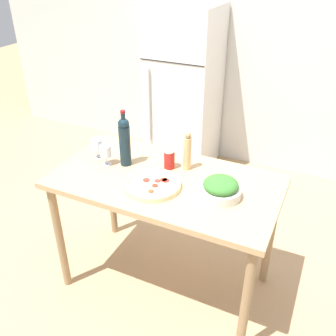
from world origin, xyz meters
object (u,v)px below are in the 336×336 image
object	(u,v)px
pepper_mill	(187,151)
refrigerator	(184,91)
salad_bowl	(220,188)
wine_glass_far	(97,145)
wine_bottle	(125,140)
wine_glass_near	(105,152)
homemade_pizza	(153,184)
salt_canister	(169,159)

from	to	relation	value
pepper_mill	refrigerator	bearing A→B (deg)	113.80
salad_bowl	refrigerator	bearing A→B (deg)	119.19
refrigerator	wine_glass_far	world-z (taller)	refrigerator
refrigerator	salad_bowl	size ratio (longest dim) A/B	7.10
refrigerator	wine_bottle	distance (m)	1.69
wine_bottle	wine_glass_near	xyz separation A→B (m)	(-0.12, -0.06, -0.08)
salad_bowl	pepper_mill	bearing A→B (deg)	144.83
pepper_mill	wine_glass_far	bearing A→B (deg)	-169.01
wine_glass_far	homemade_pizza	xyz separation A→B (m)	(0.51, -0.17, -0.07)
wine_bottle	salt_canister	size ratio (longest dim) A/B	2.86
wine_glass_far	salt_canister	world-z (taller)	wine_glass_far
wine_glass_far	wine_bottle	bearing A→B (deg)	0.92
wine_bottle	wine_glass_far	bearing A→B (deg)	-179.08
wine_glass_near	refrigerator	bearing A→B (deg)	95.61
pepper_mill	salad_bowl	xyz separation A→B (m)	(0.30, -0.21, -0.07)
wine_glass_near	salt_canister	size ratio (longest dim) A/B	1.03
pepper_mill	homemade_pizza	distance (m)	0.33
wine_glass_near	salt_canister	world-z (taller)	wine_glass_near
wine_bottle	salad_bowl	size ratio (longest dim) A/B	1.59
refrigerator	wine_bottle	world-z (taller)	refrigerator
wine_bottle	homemade_pizza	xyz separation A→B (m)	(0.29, -0.17, -0.16)
wine_glass_near	salt_canister	distance (m)	0.42
pepper_mill	wine_glass_near	bearing A→B (deg)	-160.79
wine_glass_near	homemade_pizza	size ratio (longest dim) A/B	0.40
pepper_mill	salad_bowl	distance (m)	0.37
wine_bottle	salt_canister	xyz separation A→B (m)	(0.28, 0.08, -0.11)
wine_glass_near	homemade_pizza	distance (m)	0.43
pepper_mill	salt_canister	xyz separation A→B (m)	(-0.11, -0.04, -0.06)
wine_glass_far	pepper_mill	bearing A→B (deg)	10.99
refrigerator	salt_canister	distance (m)	1.68
refrigerator	wine_glass_near	bearing A→B (deg)	-84.39
wine_bottle	salt_canister	bearing A→B (deg)	15.36
wine_bottle	salt_canister	world-z (taller)	wine_bottle
wine_glass_near	wine_glass_far	distance (m)	0.12
wine_bottle	salad_bowl	xyz separation A→B (m)	(0.69, -0.09, -0.12)
refrigerator	wine_glass_near	size ratio (longest dim) A/B	12.39
wine_glass_far	salt_canister	distance (m)	0.51
wine_glass_far	wine_glass_near	bearing A→B (deg)	-28.47
refrigerator	homemade_pizza	distance (m)	1.92
wine_bottle	salad_bowl	distance (m)	0.71
wine_glass_near	pepper_mill	xyz separation A→B (m)	(0.51, 0.18, 0.04)
wine_bottle	pepper_mill	xyz separation A→B (m)	(0.39, 0.12, -0.05)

